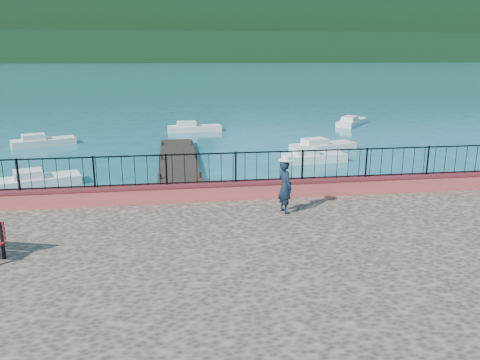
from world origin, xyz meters
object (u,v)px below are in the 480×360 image
object	(u,v)px
boat_0	(41,177)
boat_4	(194,126)
boat_5	(352,120)
boat_3	(43,139)
boat_2	(323,144)
boat_1	(314,154)
person	(285,187)

from	to	relation	value
boat_0	boat_4	size ratio (longest dim) A/B	0.83
boat_4	boat_5	xyz separation A→B (m)	(13.19, 1.47, 0.00)
boat_0	boat_3	bearing A→B (deg)	83.54
boat_4	boat_5	distance (m)	13.27
boat_2	boat_5	size ratio (longest dim) A/B	0.94
boat_3	boat_0	bearing A→B (deg)	-98.46
boat_2	boat_5	xyz separation A→B (m)	(5.74, 9.87, 0.00)
boat_0	boat_2	world-z (taller)	same
boat_5	boat_3	bearing A→B (deg)	143.56
boat_0	boat_1	world-z (taller)	same
boat_2	boat_4	xyz separation A→B (m)	(-7.45, 8.41, 0.00)
boat_4	boat_3	bearing A→B (deg)	-160.53
person	boat_2	bearing A→B (deg)	-37.23
boat_3	person	bearing A→B (deg)	-79.71
person	boat_1	world-z (taller)	person
boat_1	boat_3	distance (m)	17.49
boat_4	boat_2	bearing A→B (deg)	-51.76
boat_3	boat_5	xyz separation A→B (m)	(23.17, 5.66, 0.00)
person	boat_0	size ratio (longest dim) A/B	0.47
boat_2	boat_3	xyz separation A→B (m)	(-17.43, 4.22, 0.00)
boat_5	boat_4	bearing A→B (deg)	136.18
person	boat_4	distance (m)	22.84
boat_5	boat_2	bearing A→B (deg)	-170.32
boat_0	boat_5	distance (m)	26.09
person	boat_3	size ratio (longest dim) A/B	0.41
boat_2	boat_3	distance (m)	17.94
boat_4	boat_5	world-z (taller)	same
boat_0	boat_1	xyz separation A→B (m)	(13.66, 2.94, 0.00)
boat_1	boat_2	world-z (taller)	same
boat_1	boat_4	world-z (taller)	same
boat_0	boat_5	size ratio (longest dim) A/B	0.77
person	boat_1	size ratio (longest dim) A/B	0.46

